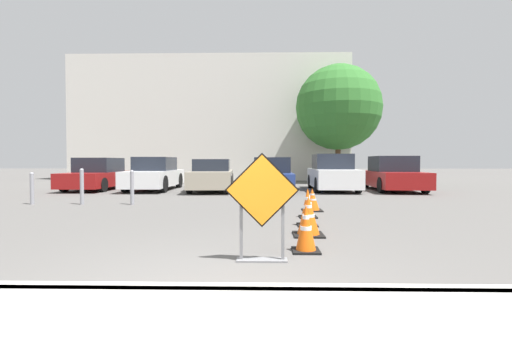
{
  "coord_description": "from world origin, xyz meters",
  "views": [
    {
      "loc": [
        0.6,
        -3.11,
        1.29
      ],
      "look_at": [
        0.37,
        8.21,
        0.99
      ],
      "focal_mm": 24.0,
      "sensor_mm": 36.0,
      "label": 1
    }
  ],
  "objects": [
    {
      "name": "ground_plane",
      "position": [
        0.0,
        10.0,
        0.0
      ],
      "size": [
        96.0,
        96.0,
        0.0
      ],
      "primitive_type": "plane",
      "color": "#565451"
    },
    {
      "name": "parked_car_second",
      "position": [
        -4.3,
        12.23,
        0.69
      ],
      "size": [
        1.81,
        4.38,
        1.48
      ],
      "rotation": [
        0.0,
        0.0,
        3.15
      ],
      "color": "white",
      "rests_on": "ground_plane"
    },
    {
      "name": "traffic_cone_second",
      "position": [
        1.39,
        2.83,
        0.33
      ],
      "size": [
        0.52,
        0.52,
        0.69
      ],
      "color": "black",
      "rests_on": "ground_plane"
    },
    {
      "name": "curb_lip",
      "position": [
        0.0,
        0.0,
        0.07
      ],
      "size": [
        28.28,
        0.2,
        0.14
      ],
      "color": "#ADAAA3",
      "rests_on": "ground_plane"
    },
    {
      "name": "traffic_cone_nearest",
      "position": [
        1.22,
        1.76,
        0.33
      ],
      "size": [
        0.39,
        0.39,
        0.68
      ],
      "color": "black",
      "rests_on": "ground_plane"
    },
    {
      "name": "building_facade_backdrop",
      "position": [
        -3.1,
        22.21,
        4.25
      ],
      "size": [
        19.15,
        5.0,
        8.5
      ],
      "color": "beige",
      "rests_on": "ground_plane"
    },
    {
      "name": "parked_car_third",
      "position": [
        -1.64,
        11.87,
        0.65
      ],
      "size": [
        2.01,
        4.39,
        1.38
      ],
      "rotation": [
        0.0,
        0.0,
        3.21
      ],
      "color": "#A39984",
      "rests_on": "ground_plane"
    },
    {
      "name": "road_closed_sign",
      "position": [
        0.59,
        1.26,
        0.78
      ],
      "size": [
        0.95,
        0.2,
        1.4
      ],
      "color": "black",
      "rests_on": "ground_plane"
    },
    {
      "name": "parked_car_fourth",
      "position": [
        1.02,
        12.3,
        0.67
      ],
      "size": [
        1.91,
        4.59,
        1.46
      ],
      "rotation": [
        0.0,
        0.0,
        3.12
      ],
      "color": "navy",
      "rests_on": "ground_plane"
    },
    {
      "name": "bollard_nearest",
      "position": [
        -3.3,
        6.97,
        0.54
      ],
      "size": [
        0.12,
        0.12,
        1.03
      ],
      "color": "gray",
      "rests_on": "ground_plane"
    },
    {
      "name": "parked_car_fifth",
      "position": [
        3.68,
        12.14,
        0.73
      ],
      "size": [
        1.92,
        4.21,
        1.61
      ],
      "rotation": [
        0.0,
        0.0,
        3.12
      ],
      "color": "white",
      "rests_on": "ground_plane"
    },
    {
      "name": "bollard_third",
      "position": [
        -6.33,
        6.97,
        0.51
      ],
      "size": [
        0.12,
        0.12,
        0.97
      ],
      "color": "gray",
      "rests_on": "ground_plane"
    },
    {
      "name": "traffic_cone_fifth",
      "position": [
        1.88,
        5.8,
        0.28
      ],
      "size": [
        0.51,
        0.51,
        0.58
      ],
      "color": "black",
      "rests_on": "ground_plane"
    },
    {
      "name": "bollard_second",
      "position": [
        -4.81,
        6.97,
        0.57
      ],
      "size": [
        0.12,
        0.12,
        1.08
      ],
      "color": "gray",
      "rests_on": "ground_plane"
    },
    {
      "name": "parked_car_sixth",
      "position": [
        6.34,
        12.12,
        0.69
      ],
      "size": [
        2.11,
        4.35,
        1.52
      ],
      "rotation": [
        0.0,
        0.0,
        3.09
      ],
      "color": "maroon",
      "rests_on": "ground_plane"
    },
    {
      "name": "traffic_cone_fourth",
      "position": [
        1.64,
        4.73,
        0.32
      ],
      "size": [
        0.4,
        0.4,
        0.66
      ],
      "color": "black",
      "rests_on": "ground_plane"
    },
    {
      "name": "street_tree_behind_lot",
      "position": [
        5.17,
        17.85,
        4.56
      ],
      "size": [
        5.16,
        5.16,
        7.14
      ],
      "color": "#513823",
      "rests_on": "ground_plane"
    },
    {
      "name": "parked_car_nearest",
      "position": [
        -6.96,
        12.42,
        0.66
      ],
      "size": [
        1.84,
        4.25,
        1.45
      ],
      "rotation": [
        0.0,
        0.0,
        3.14
      ],
      "color": "maroon",
      "rests_on": "ground_plane"
    },
    {
      "name": "traffic_cone_third",
      "position": [
        1.49,
        3.73,
        0.36
      ],
      "size": [
        0.4,
        0.4,
        0.75
      ],
      "color": "black",
      "rests_on": "ground_plane"
    }
  ]
}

